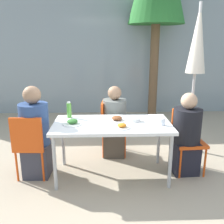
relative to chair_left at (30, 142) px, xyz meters
name	(u,v)px	position (x,y,z in m)	size (l,w,h in m)	color
ground_plane	(112,175)	(1.07, 0.03, -0.51)	(24.00, 24.00, 0.00)	tan
building_facade	(107,53)	(1.07, 3.33, 0.99)	(10.00, 0.20, 3.00)	#89999E
dining_table	(112,127)	(1.07, 0.03, 0.18)	(1.53, 0.79, 0.75)	white
chair_left	(30,142)	(0.00, 0.00, 0.00)	(0.42, 0.42, 0.87)	#E54C14
person_left	(35,135)	(0.05, 0.08, 0.07)	(0.37, 0.37, 1.24)	#383842
chair_right	(187,135)	(2.13, 0.18, 0.00)	(0.42, 0.42, 0.87)	#E54C14
person_right	(186,137)	(2.08, 0.09, 0.01)	(0.37, 0.37, 1.13)	black
chair_far	(110,123)	(1.05, 0.73, 0.00)	(0.44, 0.44, 0.87)	#E54C14
person_far	(115,124)	(1.13, 0.68, 0.01)	(0.37, 0.37, 1.13)	#473D33
closed_umbrella	(197,48)	(2.39, 0.82, 1.16)	(0.36, 0.36, 2.34)	#333333
plate_0	(122,126)	(1.18, -0.17, 0.26)	(0.20, 0.20, 0.06)	white
plate_1	(117,119)	(1.14, 0.12, 0.26)	(0.25, 0.25, 0.07)	white
plate_2	(72,122)	(0.56, 0.00, 0.26)	(0.25, 0.25, 0.07)	white
bottle	(69,110)	(0.48, 0.31, 0.34)	(0.06, 0.06, 0.22)	#51A338
drinking_cup	(162,122)	(1.70, -0.07, 0.28)	(0.06, 0.06, 0.09)	silver
salad_bowl	(134,119)	(1.37, 0.11, 0.26)	(0.15, 0.15, 0.06)	white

